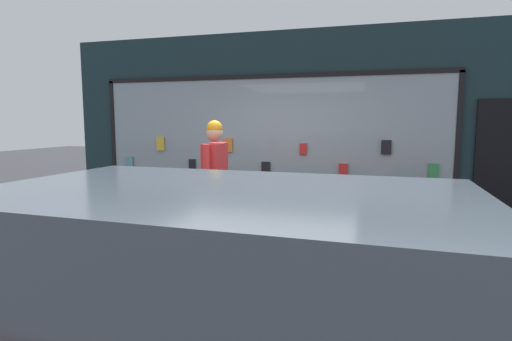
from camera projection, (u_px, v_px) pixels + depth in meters
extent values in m
plane|color=#2D2D33|center=(251.00, 262.00, 4.99)|extent=(40.00, 40.00, 0.00)
cube|color=#192D33|center=(289.00, 127.00, 7.09)|extent=(8.47, 0.20, 3.32)
cube|color=#8C9EA8|center=(266.00, 131.00, 7.08)|extent=(6.24, 0.03, 1.89)
cube|color=black|center=(266.00, 76.00, 6.97)|extent=(6.32, 0.06, 0.08)
cube|color=black|center=(265.00, 183.00, 7.19)|extent=(6.32, 0.06, 0.08)
cube|color=black|center=(114.00, 130.00, 7.92)|extent=(0.08, 0.06, 1.89)
cube|color=black|center=(458.00, 132.00, 6.24)|extent=(0.08, 0.06, 1.89)
cube|color=#5999A5|center=(130.00, 163.00, 7.86)|extent=(0.15, 0.03, 0.25)
cube|color=yellow|center=(161.00, 144.00, 7.63)|extent=(0.16, 0.03, 0.26)
cube|color=black|center=(192.00, 165.00, 7.50)|extent=(0.13, 0.03, 0.23)
cube|color=orange|center=(229.00, 145.00, 7.26)|extent=(0.14, 0.03, 0.25)
cube|color=black|center=(266.00, 168.00, 7.12)|extent=(0.15, 0.03, 0.22)
cube|color=red|center=(303.00, 149.00, 6.89)|extent=(0.12, 0.03, 0.19)
cube|color=red|center=(343.00, 170.00, 6.75)|extent=(0.15, 0.03, 0.22)
cube|color=black|center=(386.00, 147.00, 6.52)|extent=(0.16, 0.03, 0.23)
cube|color=#338C4C|center=(434.00, 171.00, 6.37)|extent=(0.15, 0.03, 0.25)
cube|color=black|center=(506.00, 168.00, 6.12)|extent=(0.90, 0.04, 2.10)
cube|color=brown|center=(187.00, 212.00, 6.19)|extent=(0.09, 0.09, 0.72)
cube|color=brown|center=(360.00, 225.00, 5.39)|extent=(0.09, 0.09, 0.72)
cube|color=brown|center=(202.00, 205.00, 6.67)|extent=(0.09, 0.09, 0.72)
cube|color=brown|center=(362.00, 217.00, 5.87)|extent=(0.09, 0.09, 0.72)
cube|color=brown|center=(273.00, 189.00, 5.99)|extent=(2.83, 0.78, 0.04)
cube|color=brown|center=(267.00, 188.00, 5.69)|extent=(2.81, 0.17, 0.12)
cube|color=brown|center=(278.00, 182.00, 6.27)|extent=(2.81, 0.17, 0.12)
cube|color=yellow|center=(196.00, 183.00, 6.37)|extent=(0.19, 0.22, 0.02)
cube|color=#994CA5|center=(219.00, 185.00, 6.21)|extent=(0.21, 0.26, 0.02)
cube|color=black|center=(244.00, 187.00, 5.97)|extent=(0.15, 0.20, 0.03)
cube|color=#994CA5|center=(277.00, 186.00, 6.09)|extent=(0.19, 0.22, 0.03)
cube|color=#338C4C|center=(303.00, 188.00, 5.88)|extent=(0.19, 0.23, 0.02)
cube|color=black|center=(332.00, 188.00, 5.86)|extent=(0.16, 0.21, 0.03)
cube|color=red|center=(359.00, 192.00, 5.54)|extent=(0.14, 0.20, 0.02)
cylinder|color=#4C382D|center=(213.00, 218.00, 5.53)|extent=(0.14, 0.14, 0.85)
cylinder|color=#4C382D|center=(218.00, 215.00, 5.69)|extent=(0.14, 0.14, 0.85)
cube|color=red|center=(215.00, 165.00, 5.52)|extent=(0.22, 0.48, 0.60)
cylinder|color=red|center=(207.00, 166.00, 5.23)|extent=(0.09, 0.09, 0.57)
cylinder|color=red|center=(222.00, 162.00, 5.81)|extent=(0.09, 0.09, 0.57)
sphere|color=tan|center=(215.00, 133.00, 5.47)|extent=(0.23, 0.23, 0.23)
sphere|color=orange|center=(214.00, 128.00, 5.46)|extent=(0.22, 0.22, 0.22)
ellipsoid|color=#99724C|center=(187.00, 231.00, 5.41)|extent=(0.33, 0.40, 0.20)
ellipsoid|color=black|center=(187.00, 230.00, 5.41)|extent=(0.28, 0.28, 0.21)
sphere|color=#99724C|center=(199.00, 225.00, 5.57)|extent=(0.18, 0.18, 0.18)
cylinder|color=#99724C|center=(174.00, 232.00, 5.26)|extent=(0.07, 0.10, 0.12)
cylinder|color=#99724C|center=(195.00, 243.00, 5.48)|extent=(0.04, 0.04, 0.17)
cylinder|color=#99724C|center=(191.00, 242.00, 5.55)|extent=(0.04, 0.04, 0.17)
cylinder|color=#99724C|center=(183.00, 247.00, 5.32)|extent=(0.04, 0.04, 0.17)
cylinder|color=#99724C|center=(178.00, 245.00, 5.39)|extent=(0.04, 0.04, 0.17)
cube|color=black|center=(424.00, 222.00, 5.20)|extent=(0.50, 0.27, 0.89)
cube|color=brown|center=(424.00, 222.00, 5.20)|extent=(0.52, 0.11, 0.07)
cube|color=black|center=(424.00, 215.00, 5.55)|extent=(0.50, 0.27, 0.89)
cube|color=brown|center=(424.00, 215.00, 5.55)|extent=(0.52, 0.11, 0.07)
cube|color=#4C5660|center=(226.00, 243.00, 2.03)|extent=(2.51, 1.56, 0.56)
cylinder|color=black|center=(104.00, 294.00, 3.36)|extent=(0.61, 0.20, 0.60)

